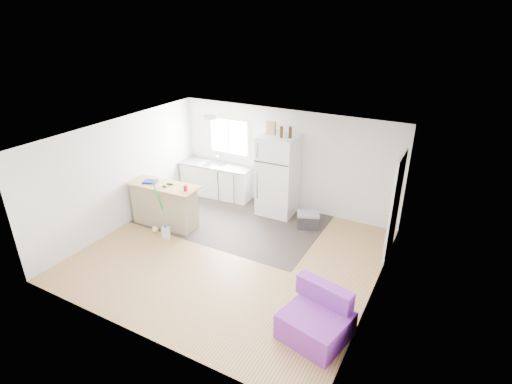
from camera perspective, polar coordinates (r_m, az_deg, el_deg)
room at (r=7.46m, az=-3.79°, el=-1.12°), size 5.51×5.01×2.41m
vinyl_zone at (r=9.29m, az=-3.31°, el=-3.91°), size 4.05×2.50×0.00m
window at (r=10.08m, az=-3.86°, el=7.93°), size 1.18×0.06×0.98m
interior_door at (r=8.03m, az=19.21°, el=-2.03°), size 0.11×0.92×2.10m
ceiling_fixture at (r=8.64m, az=-6.60°, el=10.58°), size 0.30×0.30×0.07m
kitchen_cabinets at (r=10.35m, az=-5.66°, el=1.76°), size 1.94×0.72×1.12m
peninsula at (r=9.08m, az=-12.92°, el=-1.75°), size 1.61×0.67×0.98m
refrigerator at (r=9.24m, az=3.18°, el=2.40°), size 0.86×0.81×1.89m
cooler at (r=8.94m, az=7.42°, el=-3.97°), size 0.57×0.48×0.37m
purple_seat at (r=6.23m, az=8.69°, el=-17.62°), size 1.07×1.04×0.74m
cleaner_jug at (r=8.67m, az=-12.74°, el=-5.71°), size 0.16×0.13×0.32m
mop at (r=8.93m, az=-14.02°, el=-4.24°), size 0.23×0.36×1.29m
red_cup at (r=8.47m, az=-10.04°, el=0.57°), size 0.09×0.09×0.12m
blue_tray at (r=9.06m, az=-14.87°, el=1.45°), size 0.36×0.31×0.04m
tool_a at (r=8.85m, az=-12.18°, el=1.13°), size 0.15×0.08×0.03m
tool_b at (r=8.75m, az=-12.97°, el=0.78°), size 0.11×0.07×0.03m
cardboard_box at (r=8.95m, az=2.17°, el=9.12°), size 0.21×0.11×0.30m
bottle_left at (r=8.74m, az=3.64°, el=8.54°), size 0.08×0.08×0.25m
bottle_right at (r=8.74m, az=4.91°, el=8.48°), size 0.09×0.09×0.25m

